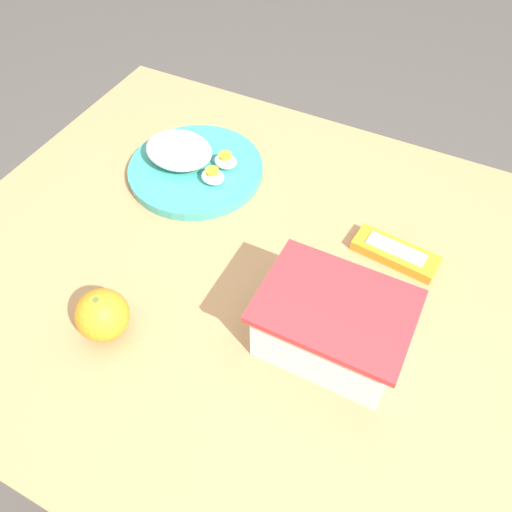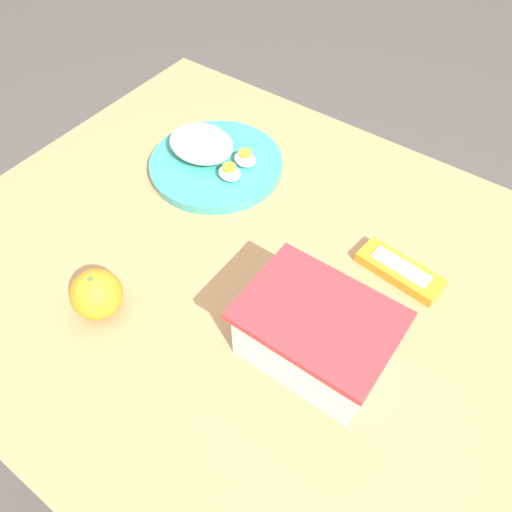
% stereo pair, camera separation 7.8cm
% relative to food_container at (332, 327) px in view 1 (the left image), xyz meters
% --- Properties ---
extents(ground_plane, '(10.00, 10.00, 0.00)m').
position_rel_food_container_xyz_m(ground_plane, '(0.18, -0.07, -0.80)').
color(ground_plane, '#4C4742').
extents(table, '(0.99, 0.85, 0.75)m').
position_rel_food_container_xyz_m(table, '(0.18, -0.07, -0.18)').
color(table, '#AD7F51').
rests_on(table, ground_plane).
extents(food_container, '(0.20, 0.15, 0.10)m').
position_rel_food_container_xyz_m(food_container, '(0.00, 0.00, 0.00)').
color(food_container, white).
rests_on(food_container, table).
extents(orange_fruit, '(0.08, 0.08, 0.08)m').
position_rel_food_container_xyz_m(orange_fruit, '(0.30, 0.12, -0.01)').
color(orange_fruit, orange).
rests_on(orange_fruit, table).
extents(rice_plate, '(0.25, 0.25, 0.07)m').
position_rel_food_container_xyz_m(rice_plate, '(0.37, -0.23, -0.02)').
color(rice_plate, teal).
rests_on(rice_plate, table).
extents(candy_bar, '(0.14, 0.06, 0.02)m').
position_rel_food_container_xyz_m(candy_bar, '(-0.04, -0.20, -0.04)').
color(candy_bar, orange).
rests_on(candy_bar, table).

